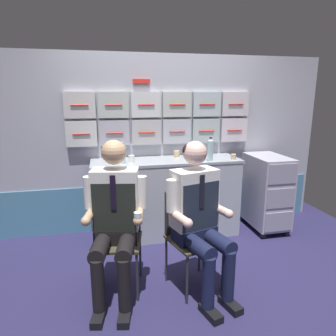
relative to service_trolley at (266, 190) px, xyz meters
name	(u,v)px	position (x,y,z in m)	size (l,w,h in m)	color
ground	(192,286)	(-1.26, -0.97, -0.52)	(4.80, 4.80, 0.04)	#242146
galley_bulkhead	(161,144)	(-1.26, 0.40, 0.57)	(4.20, 0.14, 2.15)	#AEB0BE
galley_counter	(167,197)	(-1.25, 0.12, -0.04)	(1.74, 0.53, 0.93)	#A8AEB7
service_trolley	(266,190)	(0.00, 0.00, 0.00)	(0.40, 0.65, 0.94)	black
folding_chair_left	(118,228)	(-1.88, -0.78, 0.02)	(0.47, 0.47, 0.85)	#2D2D33
crew_member_left	(115,212)	(-1.91, -0.93, 0.23)	(0.54, 0.69, 1.32)	black
folding_chair_right	(189,227)	(-1.27, -0.89, 0.02)	(0.49, 0.49, 0.85)	#2D2D33
crew_member_right	(199,212)	(-1.23, -1.04, 0.22)	(0.54, 0.69, 1.31)	black
water_bottle_clear	(210,150)	(-0.78, -0.06, 0.56)	(0.06, 0.06, 0.27)	silver
water_bottle_blue_cap	(122,153)	(-1.77, 0.03, 0.54)	(0.06, 0.06, 0.24)	silver
paper_cup_blue	(233,157)	(-0.48, -0.03, 0.46)	(0.06, 0.06, 0.06)	tan
espresso_cup_small	(177,154)	(-1.10, 0.24, 0.47)	(0.07, 0.07, 0.08)	tan
paper_cup_tan	(132,159)	(-1.67, 0.05, 0.47)	(0.07, 0.07, 0.08)	white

